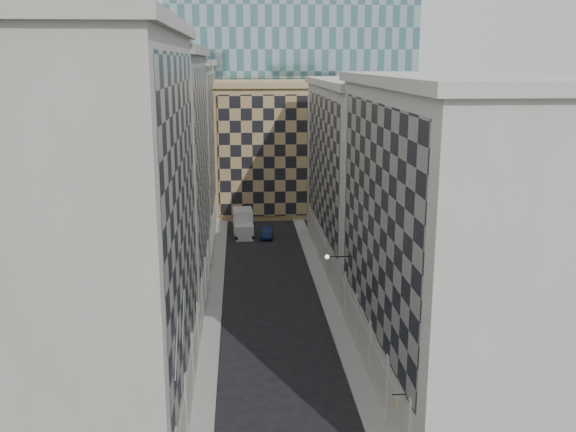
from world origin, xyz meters
TOP-DOWN VIEW (x-y plane):
  - sidewalk_west at (-5.25, 30.00)m, footprint 1.50×100.00m
  - sidewalk_east at (5.25, 30.00)m, footprint 1.50×100.00m
  - bldg_left_a at (-10.88, 11.00)m, footprint 10.80×22.80m
  - bldg_left_b at (-10.88, 33.00)m, footprint 10.80×22.80m
  - bldg_left_c at (-10.88, 55.00)m, footprint 10.80×22.80m
  - bldg_right_a at (10.88, 15.00)m, footprint 10.80×26.80m
  - bldg_right_b at (10.89, 42.00)m, footprint 10.80×28.80m
  - tan_block at (2.00, 67.90)m, footprint 16.80×14.80m
  - church_tower at (0.00, 82.00)m, footprint 7.20×7.20m
  - flagpoles_left at (-5.90, 6.00)m, footprint 0.10×6.33m
  - bracket_lamp at (4.38, 24.00)m, footprint 1.98×0.36m
  - box_truck at (-2.39, 53.90)m, footprint 2.63×5.89m
  - dark_car at (0.53, 52.53)m, footprint 1.73×4.23m
  - shop_sign at (5.42, 5.54)m, footprint 0.77×0.67m

SIDE VIEW (x-z plane):
  - sidewalk_west at x=-5.25m, z-range 0.00..0.15m
  - sidewalk_east at x=5.25m, z-range 0.00..0.15m
  - dark_car at x=0.53m, z-range 0.00..1.36m
  - box_truck at x=-2.39m, z-range -0.21..2.97m
  - shop_sign at x=5.42m, z-range 3.46..4.21m
  - bracket_lamp at x=4.38m, z-range 6.02..6.38m
  - flagpoles_left at x=-5.90m, z-range 6.83..9.17m
  - tan_block at x=2.00m, z-range 0.04..18.84m
  - bldg_right_b at x=10.89m, z-range 0.00..19.70m
  - bldg_right_a at x=10.88m, z-range -0.03..20.67m
  - bldg_left_c at x=-10.88m, z-range -0.02..21.68m
  - bldg_left_b at x=-10.88m, z-range -0.03..22.67m
  - bldg_left_a at x=-10.88m, z-range -0.03..23.67m
  - church_tower at x=0.00m, z-range 1.20..52.70m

